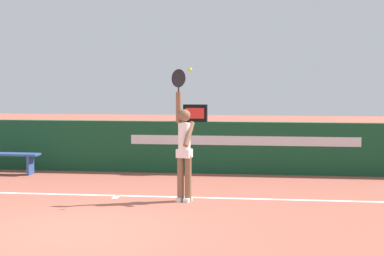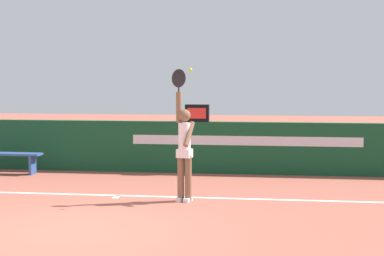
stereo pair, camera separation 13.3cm
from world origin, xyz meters
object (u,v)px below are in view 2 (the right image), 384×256
object	(u,v)px
speed_display	(197,113)
tennis_ball	(190,70)
tennis_player	(184,147)
courtside_bench_near	(7,158)

from	to	relation	value
speed_display	tennis_ball	world-z (taller)	tennis_ball
tennis_player	tennis_ball	world-z (taller)	tennis_ball
tennis_player	courtside_bench_near	xyz separation A→B (m)	(-4.73, 2.78, -0.64)
tennis_player	courtside_bench_near	world-z (taller)	tennis_player
speed_display	tennis_ball	size ratio (longest dim) A/B	8.15
speed_display	tennis_ball	xyz separation A→B (m)	(0.37, -3.75, 0.99)
speed_display	courtside_bench_near	bearing A→B (deg)	-169.95
tennis_player	courtside_bench_near	bearing A→B (deg)	149.61
courtside_bench_near	tennis_player	bearing A→B (deg)	-30.39
courtside_bench_near	speed_display	bearing A→B (deg)	10.05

